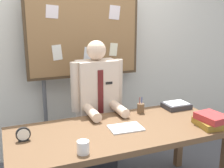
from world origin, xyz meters
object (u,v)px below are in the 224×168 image
at_px(pen_holder, 141,108).
at_px(bulletin_board, 84,37).
at_px(coffee_mug, 83,147).
at_px(paper_tray, 176,105).
at_px(person, 97,114).
at_px(desk, 120,137).
at_px(book_stack, 210,120).
at_px(desk_clock, 23,135).
at_px(open_notebook, 126,128).

bearing_deg(pen_holder, bulletin_board, 115.75).
bearing_deg(coffee_mug, bulletin_board, 72.33).
bearing_deg(paper_tray, person, 157.49).
distance_m(desk, pen_holder, 0.46).
distance_m(desk, coffee_mug, 0.53).
height_order(bulletin_board, book_stack, bulletin_board).
bearing_deg(pen_holder, desk_clock, -169.13).
height_order(book_stack, pen_holder, pen_holder).
relative_size(bulletin_board, coffee_mug, 20.85).
relative_size(person, paper_tray, 5.48).
relative_size(book_stack, coffee_mug, 3.01).
height_order(desk, paper_tray, paper_tray).
xyz_separation_m(open_notebook, coffee_mug, (-0.46, -0.28, 0.04)).
xyz_separation_m(person, paper_tray, (0.75, -0.31, 0.09)).
bearing_deg(person, open_notebook, -85.58).
relative_size(desk_clock, coffee_mug, 1.21).
bearing_deg(desk, bulletin_board, 90.00).
bearing_deg(person, pen_holder, -40.92).
distance_m(desk, book_stack, 0.80).
distance_m(person, open_notebook, 0.60).
bearing_deg(pen_holder, book_stack, -53.17).
height_order(desk, bulletin_board, bulletin_board).
bearing_deg(pen_holder, desk, -141.34).
bearing_deg(book_stack, bulletin_board, 120.78).
xyz_separation_m(desk, pen_holder, (0.35, 0.28, 0.13)).
xyz_separation_m(bulletin_board, coffee_mug, (-0.41, -1.30, -0.65)).
height_order(coffee_mug, pen_holder, pen_holder).
relative_size(bulletin_board, paper_tray, 7.47).
xyz_separation_m(person, open_notebook, (0.05, -0.60, 0.07)).
height_order(bulletin_board, paper_tray, bulletin_board).
xyz_separation_m(open_notebook, paper_tray, (0.71, 0.28, 0.02)).
xyz_separation_m(desk, desk_clock, (-0.78, 0.06, 0.13)).
relative_size(coffee_mug, paper_tray, 0.36).
height_order(book_stack, open_notebook, book_stack).
relative_size(desk, bulletin_board, 0.96).
distance_m(desk, person, 0.58).
relative_size(open_notebook, desk_clock, 2.49).
relative_size(book_stack, paper_tray, 1.08).
bearing_deg(desk_clock, paper_tray, 7.58).
bearing_deg(desk, desk_clock, 175.57).
distance_m(desk, desk_clock, 0.79).
xyz_separation_m(open_notebook, desk_clock, (-0.83, 0.08, 0.04)).
height_order(book_stack, coffee_mug, book_stack).
relative_size(open_notebook, pen_holder, 1.75).
relative_size(desk_clock, paper_tray, 0.43).
bearing_deg(desk_clock, bulletin_board, 50.10).
bearing_deg(book_stack, desk_clock, 168.37).
height_order(desk, person, person).
height_order(desk_clock, pen_holder, pen_holder).
distance_m(open_notebook, coffee_mug, 0.54).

